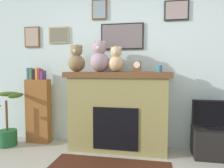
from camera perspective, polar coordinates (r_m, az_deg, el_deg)
name	(u,v)px	position (r m, az deg, el deg)	size (l,w,h in m)	color
back_wall	(123,65)	(3.53, 3.10, 5.09)	(5.20, 0.15, 2.60)	silver
fireplace	(118,110)	(3.29, 1.68, -7.12)	(1.58, 0.55, 1.20)	olive
bookshelf	(38,108)	(3.81, -19.17, -6.15)	(0.40, 0.16, 1.26)	brown
potted_plant	(7,127)	(3.88, -26.32, -10.21)	(0.49, 0.53, 0.87)	#1E592D
tv_stand	(214,143)	(3.41, 25.70, -14.07)	(0.57, 0.40, 0.41)	black
television	(215,115)	(3.31, 25.92, -7.48)	(0.61, 0.14, 0.40)	black
candle_jar	(159,69)	(3.17, 12.60, 4.01)	(0.08, 0.08, 0.10)	teal
mantel_clock	(137,67)	(3.18, 6.72, 4.68)	(0.12, 0.09, 0.16)	brown
teddy_bear_tan	(77,60)	(3.38, -9.48, 6.48)	(0.26, 0.26, 0.43)	olive
teddy_bear_grey	(100,58)	(3.27, -3.33, 7.02)	(0.30, 0.30, 0.48)	#A48994
teddy_bear_brown	(116,60)	(3.22, 1.04, 6.34)	(0.24, 0.24, 0.39)	#D1B380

